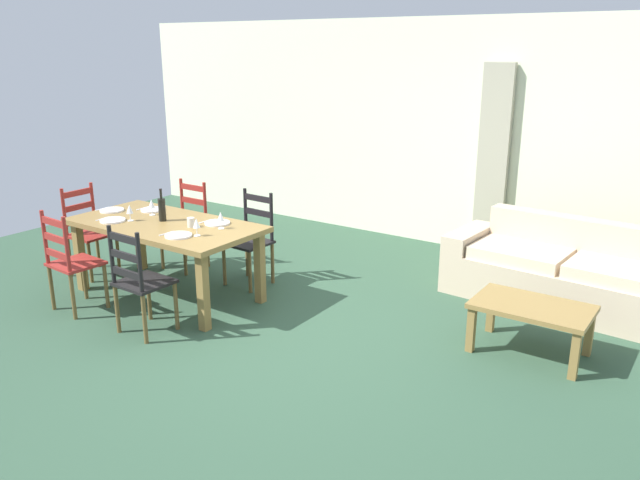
{
  "coord_description": "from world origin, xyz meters",
  "views": [
    {
      "loc": [
        3.04,
        -3.87,
        2.37
      ],
      "look_at": [
        0.06,
        0.49,
        0.75
      ],
      "focal_mm": 35.56,
      "sensor_mm": 36.0,
      "label": 1
    }
  ],
  "objects_px": {
    "dining_chair_near_right": "(139,281)",
    "wine_bottle": "(162,209)",
    "dining_chair_near_left": "(70,262)",
    "couch": "(571,276)",
    "dining_chair_far_right": "(251,239)",
    "dining_chair_far_left": "(187,225)",
    "wine_glass_near_left": "(130,210)",
    "coffee_table": "(532,312)",
    "coffee_cup_primary": "(191,222)",
    "wine_glass_far_left": "(152,204)",
    "wine_glass_far_right": "(221,217)",
    "dining_chair_head_west": "(88,231)",
    "dining_table": "(165,231)",
    "wine_glass_near_right": "(196,224)"
  },
  "relations": [
    {
      "from": "dining_chair_head_west",
      "to": "couch",
      "type": "xyz_separation_m",
      "value": [
        4.49,
        2.01,
        -0.19
      ]
    },
    {
      "from": "dining_chair_far_right",
      "to": "couch",
      "type": "xyz_separation_m",
      "value": [
        2.88,
        1.25,
        -0.19
      ]
    },
    {
      "from": "wine_glass_far_left",
      "to": "coffee_table",
      "type": "distance_m",
      "value": 3.71
    },
    {
      "from": "dining_chair_near_right",
      "to": "wine_bottle",
      "type": "bearing_deg",
      "value": 124.33
    },
    {
      "from": "dining_chair_near_left",
      "to": "wine_glass_near_right",
      "type": "distance_m",
      "value": 1.25
    },
    {
      "from": "wine_glass_near_left",
      "to": "wine_glass_far_left",
      "type": "height_order",
      "value": "same"
    },
    {
      "from": "dining_chair_far_left",
      "to": "wine_glass_near_right",
      "type": "height_order",
      "value": "dining_chair_far_left"
    },
    {
      "from": "dining_chair_near_left",
      "to": "coffee_table",
      "type": "relative_size",
      "value": 1.07
    },
    {
      "from": "dining_chair_far_left",
      "to": "dining_chair_far_right",
      "type": "distance_m",
      "value": 0.92
    },
    {
      "from": "wine_bottle",
      "to": "couch",
      "type": "distance_m",
      "value": 3.95
    },
    {
      "from": "wine_glass_far_right",
      "to": "coffee_table",
      "type": "distance_m",
      "value": 2.83
    },
    {
      "from": "dining_chair_near_left",
      "to": "wine_glass_near_left",
      "type": "bearing_deg",
      "value": 77.75
    },
    {
      "from": "dining_chair_far_right",
      "to": "wine_bottle",
      "type": "height_order",
      "value": "wine_bottle"
    },
    {
      "from": "wine_glass_near_left",
      "to": "coffee_table",
      "type": "distance_m",
      "value": 3.77
    },
    {
      "from": "wine_glass_far_left",
      "to": "couch",
      "type": "xyz_separation_m",
      "value": [
        3.63,
        1.86,
        -0.57
      ]
    },
    {
      "from": "dining_chair_far_left",
      "to": "dining_chair_far_right",
      "type": "xyz_separation_m",
      "value": [
        0.92,
        0.01,
        0.0
      ]
    },
    {
      "from": "coffee_table",
      "to": "coffee_cup_primary",
      "type": "bearing_deg",
      "value": -166.13
    },
    {
      "from": "dining_chair_far_right",
      "to": "coffee_table",
      "type": "xyz_separation_m",
      "value": [
        2.86,
        0.03,
        -0.12
      ]
    },
    {
      "from": "dining_chair_near_left",
      "to": "couch",
      "type": "relative_size",
      "value": 0.41
    },
    {
      "from": "wine_glass_far_left",
      "to": "coffee_table",
      "type": "xyz_separation_m",
      "value": [
        3.62,
        0.64,
        -0.51
      ]
    },
    {
      "from": "dining_chair_far_left",
      "to": "dining_chair_far_right",
      "type": "relative_size",
      "value": 1.0
    },
    {
      "from": "dining_chair_far_left",
      "to": "wine_glass_far_left",
      "type": "height_order",
      "value": "dining_chair_far_left"
    },
    {
      "from": "couch",
      "to": "coffee_table",
      "type": "distance_m",
      "value": 1.22
    },
    {
      "from": "dining_chair_far_left",
      "to": "wine_glass_far_left",
      "type": "xyz_separation_m",
      "value": [
        0.16,
        -0.6,
        0.38
      ]
    },
    {
      "from": "dining_chair_near_right",
      "to": "coffee_cup_primary",
      "type": "distance_m",
      "value": 0.83
    },
    {
      "from": "wine_bottle",
      "to": "dining_chair_far_right",
      "type": "bearing_deg",
      "value": 54.31
    },
    {
      "from": "dining_chair_near_right",
      "to": "wine_bottle",
      "type": "relative_size",
      "value": 3.04
    },
    {
      "from": "dining_table",
      "to": "wine_bottle",
      "type": "distance_m",
      "value": 0.22
    },
    {
      "from": "dining_table",
      "to": "couch",
      "type": "relative_size",
      "value": 0.82
    },
    {
      "from": "dining_table",
      "to": "coffee_table",
      "type": "height_order",
      "value": "dining_table"
    },
    {
      "from": "wine_glass_far_right",
      "to": "dining_chair_far_left",
      "type": "bearing_deg",
      "value": 151.41
    },
    {
      "from": "dining_chair_near_right",
      "to": "coffee_table",
      "type": "relative_size",
      "value": 1.07
    },
    {
      "from": "dining_chair_near_left",
      "to": "coffee_cup_primary",
      "type": "xyz_separation_m",
      "value": [
        0.77,
        0.79,
        0.32
      ]
    },
    {
      "from": "dining_chair_far_left",
      "to": "wine_bottle",
      "type": "height_order",
      "value": "wine_bottle"
    },
    {
      "from": "dining_chair_head_west",
      "to": "coffee_table",
      "type": "distance_m",
      "value": 4.55
    },
    {
      "from": "couch",
      "to": "wine_glass_far_right",
      "type": "bearing_deg",
      "value": -146.01
    },
    {
      "from": "dining_chair_head_west",
      "to": "couch",
      "type": "bearing_deg",
      "value": 24.14
    },
    {
      "from": "dining_chair_near_left",
      "to": "dining_chair_near_right",
      "type": "height_order",
      "value": "same"
    },
    {
      "from": "dining_chair_near_left",
      "to": "dining_chair_far_right",
      "type": "height_order",
      "value": "same"
    },
    {
      "from": "dining_chair_near_left",
      "to": "dining_chair_near_right",
      "type": "bearing_deg",
      "value": 1.71
    },
    {
      "from": "wine_glass_near_left",
      "to": "coffee_table",
      "type": "height_order",
      "value": "wine_glass_near_left"
    },
    {
      "from": "dining_chair_far_right",
      "to": "coffee_cup_primary",
      "type": "height_order",
      "value": "dining_chair_far_right"
    },
    {
      "from": "dining_chair_near_right",
      "to": "dining_chair_head_west",
      "type": "height_order",
      "value": "same"
    },
    {
      "from": "wine_glass_far_left",
      "to": "coffee_cup_primary",
      "type": "height_order",
      "value": "wine_glass_far_left"
    },
    {
      "from": "wine_glass_far_right",
      "to": "coffee_cup_primary",
      "type": "height_order",
      "value": "wine_glass_far_right"
    },
    {
      "from": "wine_bottle",
      "to": "coffee_cup_primary",
      "type": "xyz_separation_m",
      "value": [
        0.39,
        -0.0,
        -0.07
      ]
    },
    {
      "from": "dining_chair_head_west",
      "to": "dining_chair_far_right",
      "type": "bearing_deg",
      "value": 25.4
    },
    {
      "from": "couch",
      "to": "wine_glass_near_right",
      "type": "bearing_deg",
      "value": -142.14
    },
    {
      "from": "wine_glass_far_right",
      "to": "couch",
      "type": "xyz_separation_m",
      "value": [
        2.72,
        1.84,
        -0.57
      ]
    },
    {
      "from": "wine_glass_far_right",
      "to": "coffee_table",
      "type": "relative_size",
      "value": 0.18
    }
  ]
}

